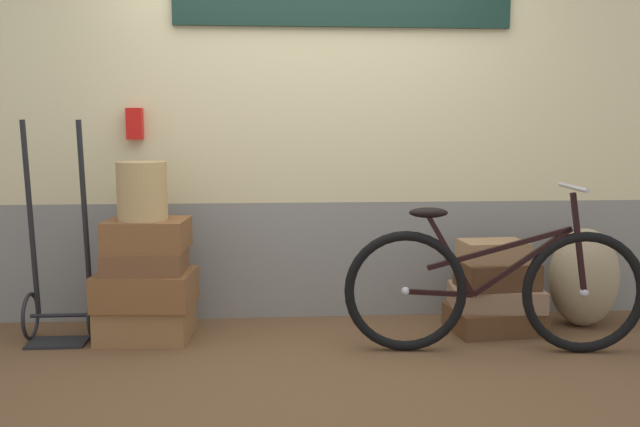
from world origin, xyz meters
The scene contains 14 objects.
ground centered at (0.00, 0.00, -0.03)m, with size 10.18×5.20×0.06m, color brown.
station_building centered at (0.01, 0.85, 1.43)m, with size 8.18×0.74×2.85m.
suitcase_0 centered at (-1.03, 0.34, 0.10)m, with size 0.54×0.44×0.21m, color olive.
suitcase_1 centered at (-1.02, 0.32, 0.31)m, with size 0.57×0.43×0.21m, color brown.
suitcase_2 centered at (-1.01, 0.31, 0.48)m, with size 0.47×0.38×0.13m, color brown.
suitcase_3 centered at (-1.00, 0.35, 0.64)m, with size 0.47×0.40×0.18m, color brown.
suitcase_4 centered at (1.14, 0.33, 0.08)m, with size 0.54×0.41×0.15m, color brown.
suitcase_5 centered at (1.15, 0.35, 0.22)m, with size 0.56×0.40×0.13m, color #937051.
suitcase_6 centered at (1.15, 0.32, 0.36)m, with size 0.46×0.32×0.16m, color #4C2D19.
suitcase_7 centered at (1.12, 0.33, 0.51)m, with size 0.39×0.28×0.13m, color #9E754C.
wicker_basket centered at (-1.02, 0.32, 0.91)m, with size 0.29×0.29×0.35m, color tan.
luggage_trolley centered at (-1.53, 0.36, 0.31)m, with size 0.40×0.36×1.33m.
burlap_sack centered at (1.76, 0.41, 0.32)m, with size 0.44×0.38×0.64m, color #9E8966.
bicycle centered at (1.00, -0.07, 0.37)m, with size 1.71×0.46×0.96m.
Camera 1 is at (-0.28, -3.85, 1.27)m, focal length 38.95 mm.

